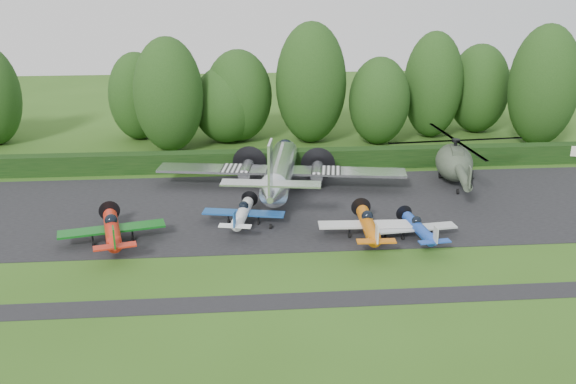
{
  "coord_description": "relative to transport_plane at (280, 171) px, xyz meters",
  "views": [
    {
      "loc": [
        -3.48,
        -41.46,
        20.35
      ],
      "look_at": [
        0.49,
        7.25,
        2.5
      ],
      "focal_mm": 40.0,
      "sensor_mm": 36.0,
      "label": 1
    }
  ],
  "objects": [
    {
      "name": "light_plane_orange",
      "position": [
        5.96,
        -10.99,
        -0.87
      ],
      "size": [
        7.51,
        7.89,
        2.88
      ],
      "rotation": [
        0.0,
        0.0,
        0.04
      ],
      "color": "#C5610B",
      "rests_on": "ground"
    },
    {
      "name": "tree_10",
      "position": [
        -5.04,
        17.89,
        2.39
      ],
      "size": [
        7.66,
        7.66,
        8.94
      ],
      "color": "black",
      "rests_on": "ground"
    },
    {
      "name": "transport_plane",
      "position": [
        0.0,
        0.0,
        0.0
      ],
      "size": [
        23.17,
        17.77,
        7.42
      ],
      "rotation": [
        0.0,
        0.0,
        0.16
      ],
      "color": "silver",
      "rests_on": "ground"
    },
    {
      "name": "light_plane_red",
      "position": [
        -13.37,
        -10.43,
        -0.81
      ],
      "size": [
        7.89,
        8.3,
        3.03
      ],
      "rotation": [
        0.0,
        0.0,
        -0.23
      ],
      "color": "red",
      "rests_on": "ground"
    },
    {
      "name": "light_plane_white",
      "position": [
        -3.58,
        -7.48,
        -1.0
      ],
      "size": [
        6.66,
        7.01,
        2.56
      ],
      "rotation": [
        0.0,
        0.0,
        0.2
      ],
      "color": "white",
      "rests_on": "ground"
    },
    {
      "name": "tree_6",
      "position": [
        30.73,
        13.8,
        4.79
      ],
      "size": [
        7.75,
        7.75,
        13.74
      ],
      "color": "black",
      "rests_on": "ground"
    },
    {
      "name": "tree_1",
      "position": [
        25.7,
        20.14,
        3.33
      ],
      "size": [
        7.36,
        7.36,
        10.82
      ],
      "color": "black",
      "rests_on": "ground"
    },
    {
      "name": "sign_board",
      "position": [
        30.86,
        6.24,
        -0.74
      ],
      "size": [
        3.5,
        0.13,
        1.97
      ],
      "rotation": [
        0.0,
        0.0,
        0.34
      ],
      "color": "#3F3326",
      "rests_on": "ground"
    },
    {
      "name": "tree_2",
      "position": [
        12.47,
        15.82,
        2.94
      ],
      "size": [
        6.97,
        6.97,
        10.03
      ],
      "color": "black",
      "rests_on": "ground"
    },
    {
      "name": "helicopter",
      "position": [
        16.8,
        1.54,
        0.22
      ],
      "size": [
        13.24,
        15.5,
        4.26
      ],
      "rotation": [
        0.0,
        0.0,
        0.19
      ],
      "color": "#3A4636",
      "rests_on": "ground"
    },
    {
      "name": "tree_0",
      "position": [
        19.41,
        18.35,
        4.19
      ],
      "size": [
        6.91,
        6.91,
        12.55
      ],
      "color": "black",
      "rests_on": "ground"
    },
    {
      "name": "tree_9",
      "position": [
        -11.21,
        14.77,
        4.23
      ],
      "size": [
        7.61,
        7.61,
        12.62
      ],
      "color": "black",
      "rests_on": "ground"
    },
    {
      "name": "tree_7",
      "position": [
        -15.42,
        20.15,
        3.06
      ],
      "size": [
        6.63,
        6.63,
        10.29
      ],
      "color": "black",
      "rests_on": "ground"
    },
    {
      "name": "taxiway_verge",
      "position": [
        -0.33,
        -20.01,
        -2.07
      ],
      "size": [
        70.0,
        2.0,
        0.0
      ],
      "primitive_type": "cube",
      "color": "black",
      "rests_on": "ground"
    },
    {
      "name": "light_plane_blue",
      "position": [
        9.78,
        -11.49,
        -1.07
      ],
      "size": [
        6.27,
        6.59,
        2.41
      ],
      "rotation": [
        0.0,
        0.0,
        -0.11
      ],
      "color": "#1C43A8",
      "rests_on": "ground"
    },
    {
      "name": "tree_4",
      "position": [
        -3.57,
        18.41,
        3.27
      ],
      "size": [
        7.8,
        7.8,
        10.69
      ],
      "color": "black",
      "rests_on": "ground"
    },
    {
      "name": "tree_5",
      "position": [
        4.75,
        17.2,
        4.85
      ],
      "size": [
        8.11,
        8.11,
        13.85
      ],
      "color": "black",
      "rests_on": "ground"
    },
    {
      "name": "ground",
      "position": [
        -0.33,
        -14.01,
        -2.07
      ],
      "size": [
        160.0,
        160.0,
        0.0
      ],
      "primitive_type": "plane",
      "color": "#2D5116",
      "rests_on": "ground"
    },
    {
      "name": "hedgerow",
      "position": [
        -0.33,
        6.99,
        -2.07
      ],
      "size": [
        90.0,
        1.6,
        2.0
      ],
      "primitive_type": "cube",
      "color": "black",
      "rests_on": "ground"
    },
    {
      "name": "apron",
      "position": [
        -0.33,
        -4.01,
        -2.07
      ],
      "size": [
        70.0,
        18.0,
        0.01
      ],
      "primitive_type": "cube",
      "color": "black",
      "rests_on": "ground"
    }
  ]
}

